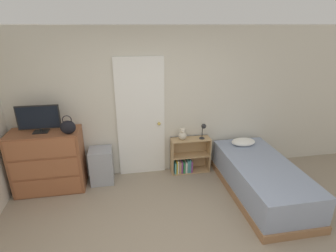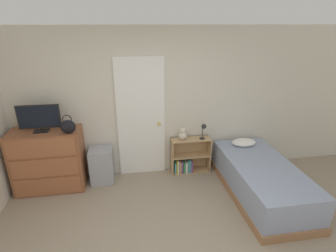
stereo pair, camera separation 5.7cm
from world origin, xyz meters
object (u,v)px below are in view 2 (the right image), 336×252
(desk_lamp, at_px, (204,128))
(bed, at_px, (261,179))
(dresser, at_px, (49,160))
(bookshelf, at_px, (187,159))
(storage_bin, at_px, (102,165))
(handbag, at_px, (68,127))
(teddy_bear, at_px, (183,135))
(tv, at_px, (39,118))

(desk_lamp, relative_size, bed, 0.14)
(dresser, xyz_separation_m, bookshelf, (2.33, 0.14, -0.25))
(desk_lamp, bearing_deg, dresser, -177.81)
(storage_bin, bearing_deg, bookshelf, 2.60)
(storage_bin, xyz_separation_m, desk_lamp, (1.79, 0.03, 0.55))
(handbag, bearing_deg, bed, -11.35)
(desk_lamp, height_order, bed, desk_lamp)
(handbag, height_order, teddy_bear, handbag)
(handbag, relative_size, bookshelf, 0.42)
(handbag, height_order, bed, handbag)
(bookshelf, relative_size, teddy_bear, 3.19)
(desk_lamp, bearing_deg, tv, -177.74)
(storage_bin, relative_size, desk_lamp, 2.15)
(tv, relative_size, teddy_bear, 2.81)
(storage_bin, xyz_separation_m, bookshelf, (1.52, 0.07, -0.05))
(bookshelf, bearing_deg, bed, -41.55)
(handbag, distance_m, storage_bin, 0.94)
(dresser, relative_size, desk_lamp, 3.80)
(dresser, xyz_separation_m, tv, (-0.03, -0.00, 0.73))
(handbag, xyz_separation_m, bookshelf, (1.93, 0.29, -0.87))
(handbag, xyz_separation_m, storage_bin, (0.40, 0.22, -0.82))
(teddy_bear, xyz_separation_m, bed, (1.08, -0.86, -0.48))
(desk_lamp, bearing_deg, storage_bin, -179.11)
(tv, distance_m, bed, 3.55)
(desk_lamp, distance_m, bed, 1.24)
(tv, xyz_separation_m, bookshelf, (2.36, 0.14, -0.98))
(tv, relative_size, bed, 0.31)
(desk_lamp, xyz_separation_m, bed, (0.72, -0.83, -0.58))
(dresser, height_order, tv, tv)
(dresser, xyz_separation_m, teddy_bear, (2.23, 0.13, 0.24))
(tv, bearing_deg, bed, -12.25)
(tv, xyz_separation_m, teddy_bear, (2.25, 0.14, -0.49))
(bookshelf, height_order, teddy_bear, teddy_bear)
(handbag, xyz_separation_m, teddy_bear, (1.82, 0.28, -0.38))
(dresser, bearing_deg, handbag, -19.78)
(dresser, distance_m, desk_lamp, 2.62)
(storage_bin, bearing_deg, handbag, -151.81)
(dresser, bearing_deg, storage_bin, 5.05)
(teddy_bear, relative_size, bed, 0.11)
(teddy_bear, relative_size, desk_lamp, 0.78)
(desk_lamp, bearing_deg, bed, -49.07)
(tv, height_order, storage_bin, tv)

